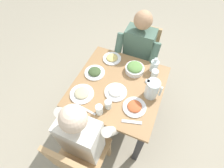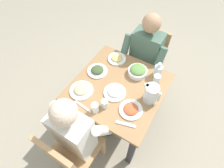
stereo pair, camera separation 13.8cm
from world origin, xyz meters
The scene contains 20 objects.
ground_plane centered at (0.00, 0.00, 0.00)m, with size 8.00×8.00×0.00m, color #9E937F.
dining_table centered at (0.00, 0.00, 0.60)m, with size 0.84×0.84×0.74m.
chair_near centered at (-0.08, -0.70, 0.50)m, with size 0.40×0.40×0.89m.
chair_far centered at (0.02, 0.70, 0.50)m, with size 0.40×0.40×0.89m.
diner_near centered at (-0.08, -0.50, 0.65)m, with size 0.48×0.53×1.18m.
diner_far centered at (0.02, 0.50, 0.65)m, with size 0.48×0.53×1.18m.
water_pitcher centered at (0.31, 0.01, 0.83)m, with size 0.16×0.12×0.19m.
salad_bowl centered at (0.08, 0.23, 0.78)m, with size 0.19×0.19×0.09m.
plate_yoghurt centered at (0.01, -0.09, 0.75)m, with size 0.21×0.21×0.05m.
plate_dolmas centered at (-0.28, 0.05, 0.75)m, with size 0.20×0.20×0.05m.
plate_rice_curry centered at (0.22, -0.17, 0.75)m, with size 0.21×0.21×0.04m.
plate_beans centered at (-0.27, -0.23, 0.75)m, with size 0.22×0.22×0.04m.
plate_fries centered at (-0.19, 0.30, 0.75)m, with size 0.20×0.20×0.04m.
water_glass_center centered at (-0.04, -0.33, 0.79)m, with size 0.06×0.06×0.10m, color silver.
water_glass_far_left centered at (0.29, 0.22, 0.79)m, with size 0.07×0.07×0.10m, color silver.
water_glass_far_right centered at (0.01, -0.25, 0.78)m, with size 0.06×0.06×0.09m, color silver.
oil_carafe centered at (0.26, 0.32, 0.79)m, with size 0.08×0.08×0.16m.
salt_shaker centered at (-0.22, -0.39, 0.76)m, with size 0.03×0.03×0.05m.
fork_near centered at (0.24, -0.31, 0.74)m, with size 0.17×0.03×0.01m, color silver.
knife_near centered at (-0.16, -0.36, 0.74)m, with size 0.18×0.02×0.01m, color silver.
Camera 2 is at (0.45, -0.87, 2.11)m, focal length 28.17 mm.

